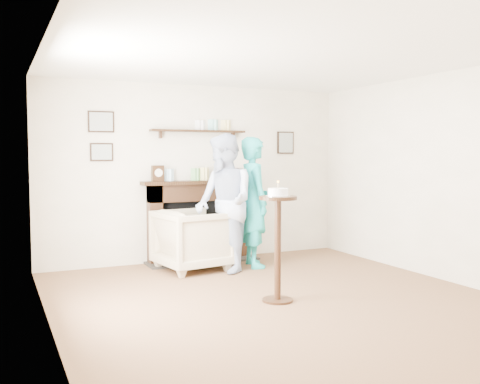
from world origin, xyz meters
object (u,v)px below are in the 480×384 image
at_px(man, 224,271).
at_px(woman, 254,266).
at_px(armchair, 193,270).
at_px(pedestal_table, 278,227).

bearing_deg(man, woman, 102.27).
height_order(armchair, pedestal_table, pedestal_table).
height_order(armchair, man, man).
bearing_deg(pedestal_table, woman, 71.53).
distance_m(man, woman, 0.52).
bearing_deg(woman, man, 114.25).
xyz_separation_m(man, woman, (0.50, 0.14, 0.00)).
distance_m(armchair, woman, 0.84).
height_order(man, woman, man).
distance_m(armchair, man, 0.43).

